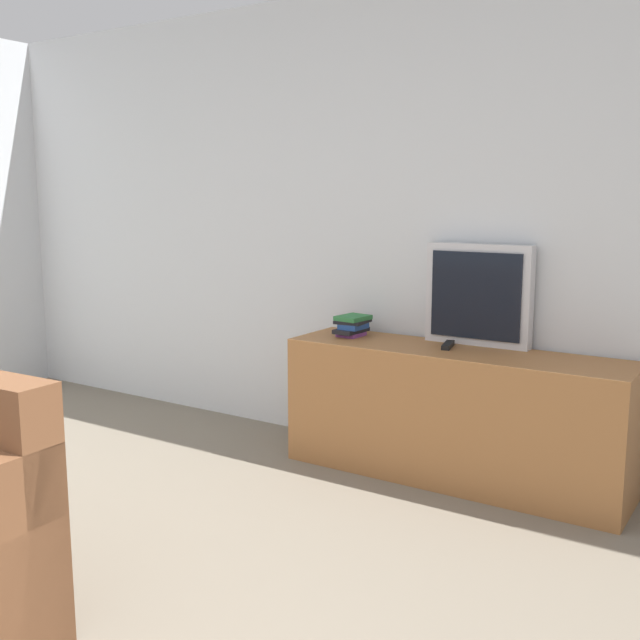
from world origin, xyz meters
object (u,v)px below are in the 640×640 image
at_px(television, 478,295).
at_px(book_stack, 352,325).
at_px(remote_on_stand, 448,345).
at_px(tv_stand, 453,415).

relative_size(television, book_stack, 2.53).
xyz_separation_m(television, remote_on_stand, (-0.10, -0.15, -0.25)).
bearing_deg(remote_on_stand, book_stack, 179.46).
distance_m(tv_stand, television, 0.64).
height_order(book_stack, remote_on_stand, book_stack).
bearing_deg(book_stack, television, 11.90).
distance_m(tv_stand, book_stack, 0.75).
xyz_separation_m(tv_stand, book_stack, (-0.64, 0.04, 0.41)).
xyz_separation_m(television, book_stack, (-0.68, -0.14, -0.20)).
bearing_deg(tv_stand, remote_on_stand, 146.98).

